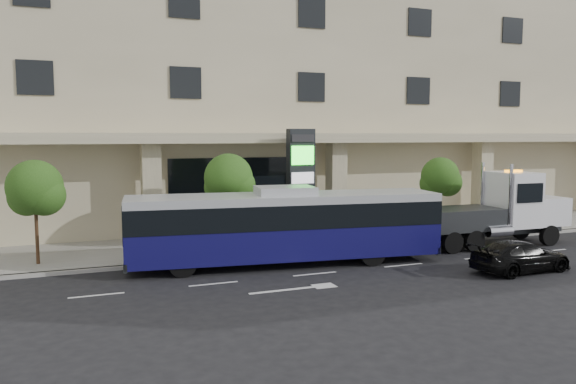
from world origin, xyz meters
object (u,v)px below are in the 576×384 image
(signage_pylon, at_px, (301,184))
(city_bus, at_px, (285,225))
(black_sedan, at_px, (521,256))
(tow_truck, at_px, (499,211))

(signage_pylon, bearing_deg, city_bus, -125.02)
(city_bus, distance_m, black_sedan, 9.39)
(city_bus, height_order, black_sedan, city_bus)
(city_bus, xyz_separation_m, black_sedan, (8.15, -4.55, -1.04))
(tow_truck, xyz_separation_m, black_sedan, (-3.04, -4.62, -1.03))
(city_bus, height_order, signage_pylon, signage_pylon)
(tow_truck, bearing_deg, signage_pylon, 157.82)
(city_bus, bearing_deg, black_sedan, -22.00)
(black_sedan, bearing_deg, city_bus, 58.20)
(tow_truck, xyz_separation_m, signage_pylon, (-8.80, 3.95, 1.30))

